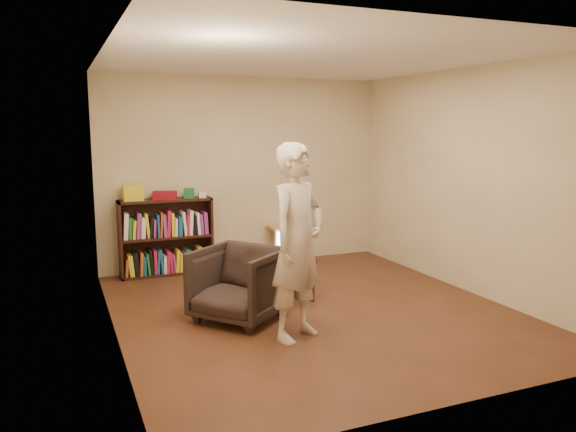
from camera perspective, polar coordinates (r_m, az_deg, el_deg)
name	(u,v)px	position (r m, az deg, el deg)	size (l,w,h in m)	color
floor	(312,310)	(6.05, 2.48, -9.52)	(4.50, 4.50, 0.00)	#402514
ceiling	(314,58)	(5.77, 2.66, 15.75)	(4.50, 4.50, 0.00)	white
wall_back	(244,172)	(7.85, -4.46, 4.45)	(4.00, 4.00, 0.00)	beige
wall_left	(110,198)	(5.24, -17.64, 1.77)	(4.50, 4.50, 0.00)	beige
wall_right	(469,181)	(6.86, 17.89, 3.38)	(4.50, 4.50, 0.00)	beige
bookshelf	(166,241)	(7.54, -12.27, -2.52)	(1.20, 0.30, 1.00)	black
box_yellow	(133,193)	(7.37, -15.47, 2.30)	(0.25, 0.18, 0.20)	yellow
red_cloth	(165,195)	(7.41, -12.42, 2.06)	(0.30, 0.22, 0.10)	maroon
box_green	(189,193)	(7.48, -10.00, 2.31)	(0.13, 0.13, 0.13)	#1E7236
box_white	(202,195)	(7.51, -8.72, 2.15)	(0.09, 0.09, 0.07)	white
stool	(283,233)	(7.93, -0.55, -1.77)	(0.37, 0.37, 0.54)	tan
armchair	(239,284)	(5.68, -5.01, -6.88)	(0.79, 0.81, 0.74)	black
side_table	(289,264)	(6.32, 0.10, -4.92)	(0.47, 0.47, 0.48)	#321A10
laptop	(291,251)	(6.36, 0.26, -3.53)	(0.50, 0.49, 0.27)	#A7A6AB
person	(298,242)	(5.06, 0.98, -2.68)	(0.65, 0.43, 1.79)	beige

